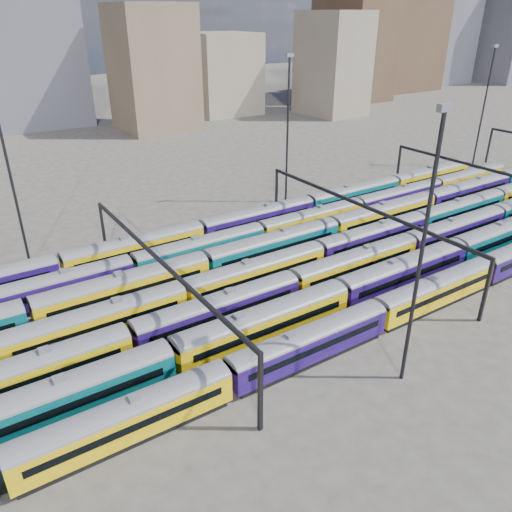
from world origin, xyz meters
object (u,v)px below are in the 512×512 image
rake_0 (310,340)px  rake_1 (340,293)px  rake_2 (355,262)px  mast_2 (423,246)px

rake_0 → rake_1: (8.43, 5.00, 0.28)m
rake_2 → mast_2: 22.68m
rake_2 → mast_2: mast_2 is taller
rake_1 → rake_0: bearing=-149.3°
rake_0 → rake_1: bearing=30.7°
rake_1 → rake_2: (7.10, 5.00, -0.11)m
rake_0 → rake_2: rake_2 is taller
mast_2 → rake_2: bearing=60.1°
rake_2 → rake_0: bearing=-147.2°
rake_1 → mast_2: mast_2 is taller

